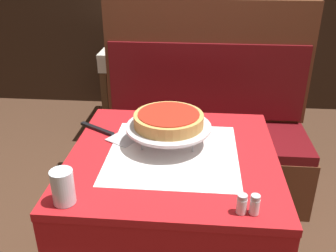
# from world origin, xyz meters

# --- Properties ---
(dining_table_front) EXTENTS (0.83, 0.83, 0.78)m
(dining_table_front) POSITION_xyz_m (0.00, 0.00, 0.65)
(dining_table_front) COLOR red
(dining_table_front) RESTS_ON ground_plane
(dining_table_rear) EXTENTS (0.79, 0.79, 0.77)m
(dining_table_rear) POSITION_xyz_m (-0.31, 1.84, 0.67)
(dining_table_rear) COLOR beige
(dining_table_rear) RESTS_ON ground_plane
(booth_bench) EXTENTS (1.32, 0.52, 1.24)m
(booth_bench) POSITION_xyz_m (0.14, 0.87, 0.34)
(booth_bench) COLOR brown
(booth_bench) RESTS_ON ground_plane
(pizza_pan_stand) EXTENTS (0.35, 0.35, 0.09)m
(pizza_pan_stand) POSITION_xyz_m (-0.02, 0.08, 0.85)
(pizza_pan_stand) COLOR #ADADB2
(pizza_pan_stand) RESTS_ON dining_table_front
(deep_dish_pizza) EXTENTS (0.29, 0.29, 0.05)m
(deep_dish_pizza) POSITION_xyz_m (-0.02, 0.08, 0.89)
(deep_dish_pizza) COLOR tan
(deep_dish_pizza) RESTS_ON pizza_pan_stand
(pizza_server) EXTENTS (0.30, 0.22, 0.01)m
(pizza_server) POSITION_xyz_m (-0.29, 0.14, 0.78)
(pizza_server) COLOR #BCBCC1
(pizza_server) RESTS_ON dining_table_front
(water_glass_near) EXTENTS (0.07, 0.07, 0.12)m
(water_glass_near) POSITION_xyz_m (-0.33, -0.35, 0.83)
(water_glass_near) COLOR silver
(water_glass_near) RESTS_ON dining_table_front
(salt_shaker) EXTENTS (0.03, 0.03, 0.07)m
(salt_shaker) POSITION_xyz_m (0.24, -0.35, 0.81)
(salt_shaker) COLOR silver
(salt_shaker) RESTS_ON dining_table_front
(pepper_shaker) EXTENTS (0.03, 0.03, 0.07)m
(pepper_shaker) POSITION_xyz_m (0.28, -0.35, 0.81)
(pepper_shaker) COLOR silver
(pepper_shaker) RESTS_ON dining_table_front
(condiment_caddy) EXTENTS (0.12, 0.12, 0.17)m
(condiment_caddy) POSITION_xyz_m (-0.27, 1.86, 0.81)
(condiment_caddy) COLOR black
(condiment_caddy) RESTS_ON dining_table_rear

